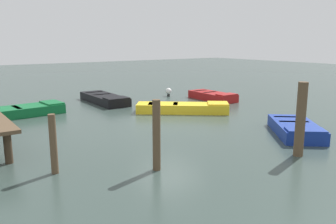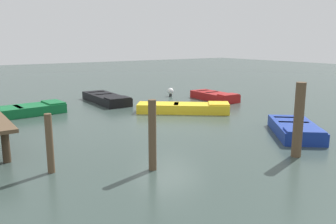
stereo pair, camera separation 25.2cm
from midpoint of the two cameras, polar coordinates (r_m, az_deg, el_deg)
ground_plane at (r=13.88m, az=0.52°, el=-1.42°), size 80.00×80.00×0.00m
rowboat_yellow at (r=15.43m, az=3.09°, el=0.70°), size 3.34×3.81×0.46m
rowboat_red at (r=18.94m, az=8.03°, el=2.62°), size 2.90×1.20×0.46m
rowboat_blue at (r=12.50m, az=20.72°, el=-2.61°), size 2.97×2.79×0.46m
rowboat_green at (r=16.06m, az=-22.03°, el=0.29°), size 1.56×3.36×0.46m
rowboat_black at (r=18.24m, az=-9.75°, el=2.22°), size 3.73×1.31×0.46m
mooring_piling_far_left at (r=10.04m, az=21.35°, el=-1.25°), size 0.26×0.26×2.05m
mooring_piling_center at (r=8.69m, az=-18.11°, el=-4.96°), size 0.17×0.17×1.45m
mooring_piling_far_right at (r=8.41m, az=-1.73°, el=-3.86°), size 0.19×0.19×1.75m
marker_buoy at (r=20.03m, az=0.78°, el=3.41°), size 0.36×0.36×0.48m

